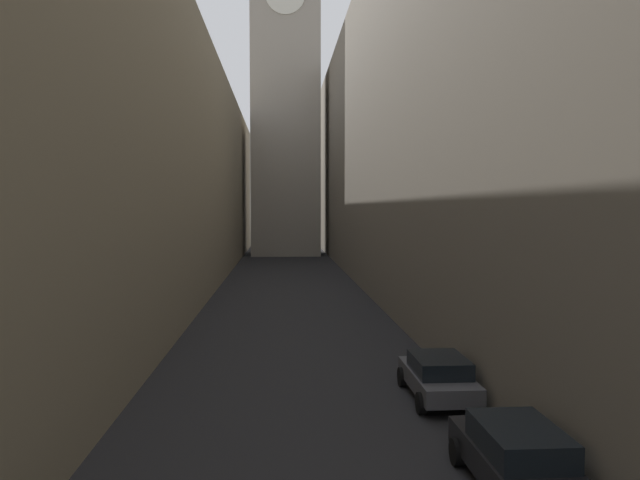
# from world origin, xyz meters

# --- Properties ---
(ground_plane) EXTENTS (264.00, 264.00, 0.00)m
(ground_plane) POSITION_xyz_m (0.00, 48.00, 0.00)
(ground_plane) COLOR #232326
(building_block_left) EXTENTS (14.00, 108.00, 18.09)m
(building_block_left) POSITION_xyz_m (-12.50, 50.00, 9.04)
(building_block_left) COLOR gray
(building_block_left) RESTS_ON ground
(building_block_right) EXTENTS (10.20, 108.00, 24.21)m
(building_block_right) POSITION_xyz_m (10.60, 50.00, 12.10)
(building_block_right) COLOR #756B5B
(building_block_right) RESTS_ON ground
(clock_tower) EXTENTS (9.76, 9.76, 61.13)m
(clock_tower) POSITION_xyz_m (0.00, 86.89, 31.92)
(clock_tower) COLOR #9E9384
(clock_tower) RESTS_ON ground
(parked_car_right_third) EXTENTS (1.95, 4.58, 1.54)m
(parked_car_right_third) POSITION_xyz_m (4.40, 17.60, 0.81)
(parked_car_right_third) COLOR black
(parked_car_right_third) RESTS_ON ground
(parked_car_right_far) EXTENTS (1.99, 4.23, 1.42)m
(parked_car_right_far) POSITION_xyz_m (4.40, 24.24, 0.76)
(parked_car_right_far) COLOR #4C4C51
(parked_car_right_far) RESTS_ON ground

